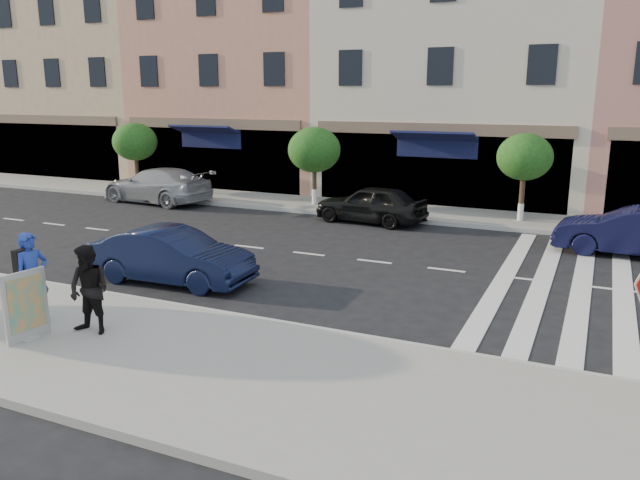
{
  "coord_description": "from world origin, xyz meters",
  "views": [
    {
      "loc": [
        5.5,
        -11.7,
        4.56
      ],
      "look_at": [
        0.01,
        0.36,
        1.4
      ],
      "focal_mm": 35.0,
      "sensor_mm": 36.0,
      "label": 1
    }
  ],
  "objects_px": {
    "walker": "(89,290)",
    "car_far_left": "(157,185)",
    "photographer": "(33,278)",
    "car_near_mid": "(172,256)",
    "car_far_mid": "(371,204)",
    "poster_board": "(26,307)",
    "car_far_right": "(635,232)"
  },
  "relations": [
    {
      "from": "walker",
      "to": "car_far_left",
      "type": "bearing_deg",
      "value": 121.57
    },
    {
      "from": "photographer",
      "to": "car_near_mid",
      "type": "bearing_deg",
      "value": 0.95
    },
    {
      "from": "car_far_left",
      "to": "car_near_mid",
      "type": "bearing_deg",
      "value": 47.05
    },
    {
      "from": "walker",
      "to": "car_far_left",
      "type": "distance_m",
      "value": 15.23
    },
    {
      "from": "walker",
      "to": "car_far_mid",
      "type": "distance_m",
      "value": 12.43
    },
    {
      "from": "photographer",
      "to": "car_far_mid",
      "type": "xyz_separation_m",
      "value": [
        2.47,
        12.38,
        -0.37
      ]
    },
    {
      "from": "car_near_mid",
      "to": "car_far_mid",
      "type": "xyz_separation_m",
      "value": [
        1.94,
        8.77,
        0.01
      ]
    },
    {
      "from": "photographer",
      "to": "car_far_mid",
      "type": "distance_m",
      "value": 12.63
    },
    {
      "from": "car_near_mid",
      "to": "car_far_left",
      "type": "xyz_separation_m",
      "value": [
        -7.67,
        8.97,
        0.07
      ]
    },
    {
      "from": "walker",
      "to": "car_near_mid",
      "type": "bearing_deg",
      "value": 101.35
    },
    {
      "from": "photographer",
      "to": "car_near_mid",
      "type": "height_order",
      "value": "photographer"
    },
    {
      "from": "poster_board",
      "to": "walker",
      "type": "bearing_deg",
      "value": 49.99
    },
    {
      "from": "walker",
      "to": "car_near_mid",
      "type": "height_order",
      "value": "walker"
    },
    {
      "from": "car_near_mid",
      "to": "car_far_mid",
      "type": "relative_size",
      "value": 1.02
    },
    {
      "from": "poster_board",
      "to": "photographer",
      "type": "bearing_deg",
      "value": 138.89
    },
    {
      "from": "photographer",
      "to": "car_far_left",
      "type": "xyz_separation_m",
      "value": [
        -7.14,
        12.58,
        -0.31
      ]
    },
    {
      "from": "car_near_mid",
      "to": "walker",
      "type": "bearing_deg",
      "value": -168.27
    },
    {
      "from": "photographer",
      "to": "car_far_right",
      "type": "bearing_deg",
      "value": -35.12
    },
    {
      "from": "walker",
      "to": "car_far_mid",
      "type": "xyz_separation_m",
      "value": [
        1.03,
        12.38,
        -0.31
      ]
    },
    {
      "from": "car_far_left",
      "to": "car_far_mid",
      "type": "distance_m",
      "value": 9.62
    },
    {
      "from": "car_near_mid",
      "to": "car_far_right",
      "type": "distance_m",
      "value": 12.76
    },
    {
      "from": "poster_board",
      "to": "car_far_left",
      "type": "height_order",
      "value": "car_far_left"
    },
    {
      "from": "car_far_right",
      "to": "poster_board",
      "type": "bearing_deg",
      "value": -36.61
    },
    {
      "from": "poster_board",
      "to": "car_far_left",
      "type": "bearing_deg",
      "value": 128.59
    },
    {
      "from": "car_far_right",
      "to": "walker",
      "type": "bearing_deg",
      "value": -36.06
    },
    {
      "from": "car_far_mid",
      "to": "car_far_left",
      "type": "bearing_deg",
      "value": -85.33
    },
    {
      "from": "car_far_mid",
      "to": "car_far_right",
      "type": "xyz_separation_m",
      "value": [
        8.4,
        -1.3,
        0.03
      ]
    },
    {
      "from": "poster_board",
      "to": "car_near_mid",
      "type": "distance_m",
      "value": 4.33
    },
    {
      "from": "poster_board",
      "to": "car_far_mid",
      "type": "xyz_separation_m",
      "value": [
        1.85,
        13.11,
        -0.1
      ]
    },
    {
      "from": "photographer",
      "to": "walker",
      "type": "height_order",
      "value": "photographer"
    },
    {
      "from": "walker",
      "to": "car_far_right",
      "type": "bearing_deg",
      "value": 46.84
    },
    {
      "from": "car_far_left",
      "to": "car_far_mid",
      "type": "xyz_separation_m",
      "value": [
        9.61,
        -0.2,
        -0.06
      ]
    }
  ]
}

